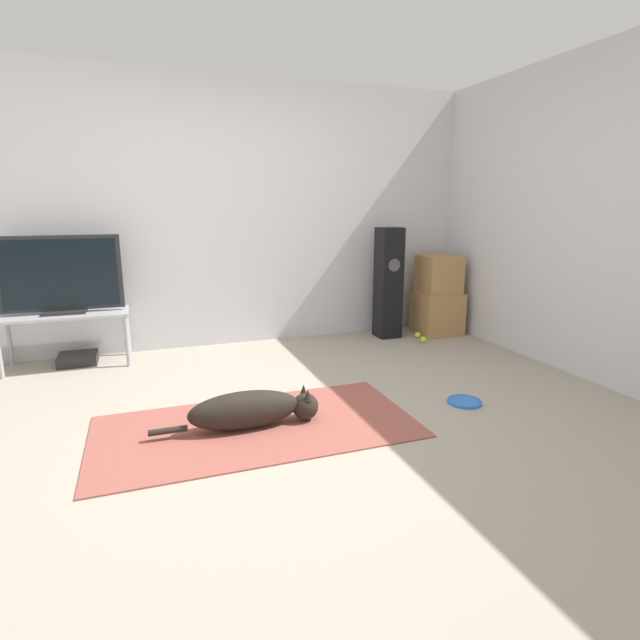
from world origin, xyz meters
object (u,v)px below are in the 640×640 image
at_px(tv_stand, 66,320).
at_px(game_console, 78,359).
at_px(cardboard_box_lower, 437,313).
at_px(dog, 253,410).
at_px(tennis_ball_near_speaker, 417,335).
at_px(tv, 61,276).
at_px(cardboard_box_upper, 439,274).
at_px(tennis_ball_by_boxes, 423,340).
at_px(floor_speaker, 388,283).
at_px(frisbee, 464,402).

bearing_deg(tv_stand, game_console, 32.71).
distance_m(cardboard_box_lower, tv_stand, 3.63).
bearing_deg(dog, tennis_ball_near_speaker, 36.70).
distance_m(tv, tennis_ball_near_speaker, 3.42).
bearing_deg(tv, tennis_ball_near_speaker, -3.73).
height_order(cardboard_box_upper, tennis_ball_by_boxes, cardboard_box_upper).
distance_m(cardboard_box_upper, game_console, 3.63).
height_order(cardboard_box_lower, game_console, cardboard_box_lower).
height_order(dog, cardboard_box_lower, cardboard_box_lower).
bearing_deg(tv_stand, tennis_ball_by_boxes, -6.81).
relative_size(tennis_ball_by_boxes, tennis_ball_near_speaker, 1.00).
distance_m(dog, tennis_ball_by_boxes, 2.48).
relative_size(cardboard_box_lower, tv, 0.47).
xyz_separation_m(floor_speaker, tennis_ball_by_boxes, (0.23, -0.36, -0.54)).
distance_m(cardboard_box_lower, tennis_ball_by_boxes, 0.48).
xyz_separation_m(cardboard_box_upper, game_console, (-3.58, 0.12, -0.60)).
relative_size(tv_stand, game_console, 3.20).
height_order(frisbee, cardboard_box_lower, cardboard_box_lower).
distance_m(frisbee, cardboard_box_lower, 2.01).
relative_size(dog, tennis_ball_by_boxes, 15.93).
bearing_deg(dog, cardboard_box_upper, 35.12).
distance_m(floor_speaker, tv, 3.07).
xyz_separation_m(cardboard_box_upper, floor_speaker, (-0.57, 0.05, -0.07)).
bearing_deg(cardboard_box_upper, tennis_ball_near_speaker, -157.44).
distance_m(cardboard_box_upper, tennis_ball_by_boxes, 0.77).
height_order(frisbee, tv, tv).
height_order(tennis_ball_near_speaker, game_console, game_console).
height_order(cardboard_box_upper, game_console, cardboard_box_upper).
distance_m(dog, frisbee, 1.50).
height_order(cardboard_box_upper, floor_speaker, floor_speaker).
relative_size(cardboard_box_upper, tv_stand, 0.39).
height_order(cardboard_box_upper, tv, tv).
bearing_deg(frisbee, cardboard_box_upper, 63.08).
bearing_deg(floor_speaker, tennis_ball_near_speaker, -33.90).
relative_size(tv, tennis_ball_near_speaker, 14.65).
bearing_deg(cardboard_box_lower, tv, 178.35).
bearing_deg(game_console, frisbee, -35.75).
height_order(dog, frisbee, dog).
bearing_deg(cardboard_box_lower, cardboard_box_upper, 57.16).
relative_size(cardboard_box_lower, floor_speaker, 0.40).
relative_size(cardboard_box_upper, tennis_ball_by_boxes, 6.08).
xyz_separation_m(cardboard_box_lower, game_console, (-3.57, 0.14, -0.18)).
height_order(tv, game_console, tv).
height_order(frisbee, tennis_ball_near_speaker, tennis_ball_near_speaker).
bearing_deg(tennis_ball_by_boxes, cardboard_box_lower, 40.97).
bearing_deg(dog, frisbee, -3.97).
xyz_separation_m(frisbee, game_console, (-2.66, 1.92, 0.03)).
relative_size(tennis_ball_by_boxes, game_console, 0.21).
xyz_separation_m(cardboard_box_lower, cardboard_box_upper, (0.01, 0.02, 0.42)).
xyz_separation_m(dog, tv_stand, (-1.23, 1.78, 0.28)).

